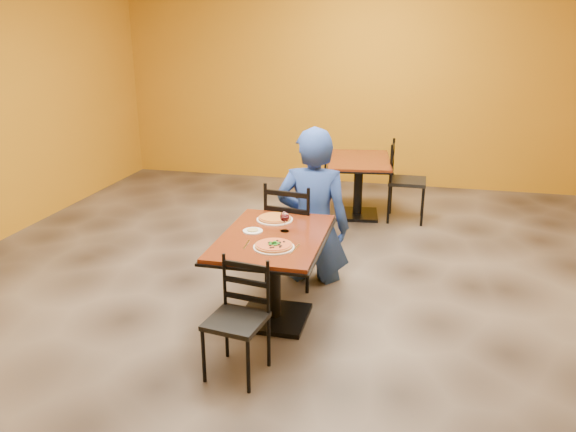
% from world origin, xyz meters
% --- Properties ---
extents(floor, '(7.00, 8.00, 0.01)m').
position_xyz_m(floor, '(0.00, 0.00, 0.00)').
color(floor, black).
rests_on(floor, ground).
extents(wall_back, '(7.00, 0.01, 3.00)m').
position_xyz_m(wall_back, '(0.00, 4.00, 1.50)').
color(wall_back, '#B37513').
rests_on(wall_back, ground).
extents(table_main, '(0.83, 1.23, 0.75)m').
position_xyz_m(table_main, '(0.00, -0.50, 0.56)').
color(table_main, maroon).
rests_on(table_main, floor).
extents(table_second, '(0.91, 1.24, 0.75)m').
position_xyz_m(table_second, '(0.36, 2.35, 0.55)').
color(table_second, maroon).
rests_on(table_second, floor).
extents(chair_main_near, '(0.42, 0.42, 0.82)m').
position_xyz_m(chair_main_near, '(-0.05, -1.31, 0.41)').
color(chair_main_near, black).
rests_on(chair_main_near, floor).
extents(chair_main_far, '(0.51, 0.51, 1.00)m').
position_xyz_m(chair_main_far, '(0.00, 0.28, 0.50)').
color(chair_main_far, black).
rests_on(chair_main_far, floor).
extents(chair_second_left, '(0.45, 0.45, 0.87)m').
position_xyz_m(chair_second_left, '(-0.25, 2.35, 0.44)').
color(chair_second_left, black).
rests_on(chair_second_left, floor).
extents(chair_second_right, '(0.45, 0.45, 0.99)m').
position_xyz_m(chair_second_right, '(0.97, 2.35, 0.50)').
color(chair_second_right, black).
rests_on(chair_second_right, floor).
extents(diner, '(0.73, 0.50, 1.47)m').
position_xyz_m(diner, '(0.15, 0.39, 0.74)').
color(diner, navy).
rests_on(diner, floor).
extents(plate_main, '(0.31, 0.31, 0.01)m').
position_xyz_m(plate_main, '(0.07, -0.76, 0.76)').
color(plate_main, white).
rests_on(plate_main, table_main).
extents(pizza_main, '(0.28, 0.28, 0.02)m').
position_xyz_m(pizza_main, '(0.07, -0.76, 0.77)').
color(pizza_main, maroon).
rests_on(pizza_main, plate_main).
extents(plate_far, '(0.31, 0.31, 0.01)m').
position_xyz_m(plate_far, '(-0.08, -0.15, 0.76)').
color(plate_far, white).
rests_on(plate_far, table_main).
extents(pizza_far, '(0.28, 0.28, 0.02)m').
position_xyz_m(pizza_far, '(-0.08, -0.15, 0.77)').
color(pizza_far, gold).
rests_on(pizza_far, plate_far).
extents(side_plate, '(0.16, 0.16, 0.01)m').
position_xyz_m(side_plate, '(-0.18, -0.46, 0.76)').
color(side_plate, white).
rests_on(side_plate, table_main).
extents(dip, '(0.09, 0.09, 0.01)m').
position_xyz_m(dip, '(-0.18, -0.46, 0.76)').
color(dip, tan).
rests_on(dip, side_plate).
extents(wine_glass, '(0.08, 0.08, 0.18)m').
position_xyz_m(wine_glass, '(0.07, -0.39, 0.84)').
color(wine_glass, white).
rests_on(wine_glass, table_main).
extents(fork, '(0.03, 0.19, 0.00)m').
position_xyz_m(fork, '(-0.14, -0.75, 0.75)').
color(fork, silver).
rests_on(fork, table_main).
extents(knife, '(0.04, 0.21, 0.00)m').
position_xyz_m(knife, '(0.23, -0.75, 0.75)').
color(knife, silver).
rests_on(knife, table_main).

